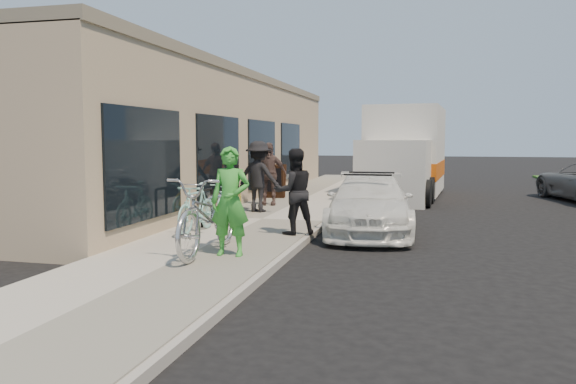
{
  "coord_description": "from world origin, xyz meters",
  "views": [
    {
      "loc": [
        1.9,
        -10.03,
        2.09
      ],
      "look_at": [
        -0.76,
        0.64,
        1.05
      ],
      "focal_mm": 35.0,
      "sensor_mm": 36.0,
      "label": 1
    }
  ],
  "objects_px": {
    "bike_rack": "(207,203)",
    "sedan_silver": "(374,198)",
    "moving_truck": "(404,157)",
    "bystander_a": "(259,177)",
    "sedan_white": "(370,204)",
    "woman_rider": "(230,201)",
    "tandem_bike": "(209,215)",
    "man_standing": "(294,192)",
    "sandwich_board": "(275,181)",
    "cruiser_bike_a": "(197,208)",
    "cruiser_bike_b": "(225,200)",
    "bystander_b": "(268,174)",
    "cruiser_bike_c": "(233,197)"
  },
  "relations": [
    {
      "from": "sandwich_board",
      "to": "sedan_silver",
      "type": "xyz_separation_m",
      "value": [
        3.5,
        -2.72,
        -0.2
      ]
    },
    {
      "from": "bystander_b",
      "to": "sedan_white",
      "type": "bearing_deg",
      "value": -55.08
    },
    {
      "from": "sedan_silver",
      "to": "woman_rider",
      "type": "height_order",
      "value": "woman_rider"
    },
    {
      "from": "cruiser_bike_b",
      "to": "bystander_a",
      "type": "xyz_separation_m",
      "value": [
        0.52,
        1.15,
        0.52
      ]
    },
    {
      "from": "sedan_silver",
      "to": "cruiser_bike_c",
      "type": "height_order",
      "value": "cruiser_bike_c"
    },
    {
      "from": "moving_truck",
      "to": "bystander_a",
      "type": "relative_size",
      "value": 3.6
    },
    {
      "from": "sandwich_board",
      "to": "tandem_bike",
      "type": "distance_m",
      "value": 9.04
    },
    {
      "from": "bike_rack",
      "to": "sedan_silver",
      "type": "distance_m",
      "value": 4.79
    },
    {
      "from": "cruiser_bike_c",
      "to": "bystander_b",
      "type": "height_order",
      "value": "bystander_b"
    },
    {
      "from": "sedan_silver",
      "to": "bike_rack",
      "type": "bearing_deg",
      "value": -138.38
    },
    {
      "from": "bystander_a",
      "to": "man_standing",
      "type": "bearing_deg",
      "value": 132.25
    },
    {
      "from": "sandwich_board",
      "to": "cruiser_bike_a",
      "type": "bearing_deg",
      "value": -92.05
    },
    {
      "from": "bike_rack",
      "to": "bystander_a",
      "type": "distance_m",
      "value": 2.65
    },
    {
      "from": "bike_rack",
      "to": "sedan_white",
      "type": "height_order",
      "value": "sedan_white"
    },
    {
      "from": "sedan_white",
      "to": "cruiser_bike_b",
      "type": "bearing_deg",
      "value": 165.29
    },
    {
      "from": "sedan_silver",
      "to": "cruiser_bike_b",
      "type": "height_order",
      "value": "sedan_silver"
    },
    {
      "from": "bike_rack",
      "to": "moving_truck",
      "type": "relative_size",
      "value": 0.12
    },
    {
      "from": "bike_rack",
      "to": "woman_rider",
      "type": "bearing_deg",
      "value": -61.02
    },
    {
      "from": "tandem_bike",
      "to": "man_standing",
      "type": "xyz_separation_m",
      "value": [
        0.95,
        2.23,
        0.21
      ]
    },
    {
      "from": "sandwich_board",
      "to": "sedan_silver",
      "type": "height_order",
      "value": "sandwich_board"
    },
    {
      "from": "woman_rider",
      "to": "bystander_a",
      "type": "relative_size",
      "value": 0.96
    },
    {
      "from": "man_standing",
      "to": "cruiser_bike_b",
      "type": "distance_m",
      "value": 3.09
    },
    {
      "from": "bike_rack",
      "to": "man_standing",
      "type": "relative_size",
      "value": 0.48
    },
    {
      "from": "sandwich_board",
      "to": "sedan_silver",
      "type": "relative_size",
      "value": 0.37
    },
    {
      "from": "tandem_bike",
      "to": "bystander_a",
      "type": "distance_m",
      "value": 5.51
    },
    {
      "from": "moving_truck",
      "to": "bystander_a",
      "type": "height_order",
      "value": "moving_truck"
    },
    {
      "from": "cruiser_bike_a",
      "to": "tandem_bike",
      "type": "bearing_deg",
      "value": -58.69
    },
    {
      "from": "sedan_silver",
      "to": "bystander_b",
      "type": "xyz_separation_m",
      "value": [
        -3.16,
        0.78,
        0.56
      ]
    },
    {
      "from": "sedan_white",
      "to": "bystander_a",
      "type": "bearing_deg",
      "value": 145.45
    },
    {
      "from": "man_standing",
      "to": "sandwich_board",
      "type": "bearing_deg",
      "value": -102.71
    },
    {
      "from": "cruiser_bike_a",
      "to": "sandwich_board",
      "type": "bearing_deg",
      "value": 94.6
    },
    {
      "from": "sedan_white",
      "to": "cruiser_bike_c",
      "type": "bearing_deg",
      "value": 161.15
    },
    {
      "from": "bike_rack",
      "to": "cruiser_bike_b",
      "type": "xyz_separation_m",
      "value": [
        -0.09,
        1.43,
        -0.08
      ]
    },
    {
      "from": "sedan_silver",
      "to": "sandwich_board",
      "type": "bearing_deg",
      "value": 139.16
    },
    {
      "from": "moving_truck",
      "to": "cruiser_bike_c",
      "type": "distance_m",
      "value": 8.38
    },
    {
      "from": "sandwich_board",
      "to": "bystander_b",
      "type": "distance_m",
      "value": 2.0
    },
    {
      "from": "moving_truck",
      "to": "cruiser_bike_b",
      "type": "distance_m",
      "value": 8.66
    },
    {
      "from": "moving_truck",
      "to": "cruiser_bike_a",
      "type": "bearing_deg",
      "value": -106.19
    },
    {
      "from": "sedan_white",
      "to": "bystander_b",
      "type": "height_order",
      "value": "bystander_b"
    },
    {
      "from": "bike_rack",
      "to": "cruiser_bike_a",
      "type": "height_order",
      "value": "cruiser_bike_a"
    },
    {
      "from": "sandwich_board",
      "to": "man_standing",
      "type": "relative_size",
      "value": 0.62
    },
    {
      "from": "woman_rider",
      "to": "bike_rack",
      "type": "bearing_deg",
      "value": 116.68
    },
    {
      "from": "sedan_white",
      "to": "bystander_b",
      "type": "xyz_separation_m",
      "value": [
        -3.3,
        3.34,
        0.42
      ]
    },
    {
      "from": "cruiser_bike_c",
      "to": "moving_truck",
      "type": "bearing_deg",
      "value": 57.12
    },
    {
      "from": "sedan_white",
      "to": "woman_rider",
      "type": "height_order",
      "value": "woman_rider"
    },
    {
      "from": "bike_rack",
      "to": "sandwich_board",
      "type": "distance_m",
      "value": 6.09
    },
    {
      "from": "sandwich_board",
      "to": "tandem_bike",
      "type": "bearing_deg",
      "value": -85.69
    },
    {
      "from": "woman_rider",
      "to": "cruiser_bike_c",
      "type": "relative_size",
      "value": 1.16
    },
    {
      "from": "bystander_b",
      "to": "sandwich_board",
      "type": "bearing_deg",
      "value": 90.2
    },
    {
      "from": "sedan_silver",
      "to": "bystander_a",
      "type": "distance_m",
      "value": 3.14
    }
  ]
}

